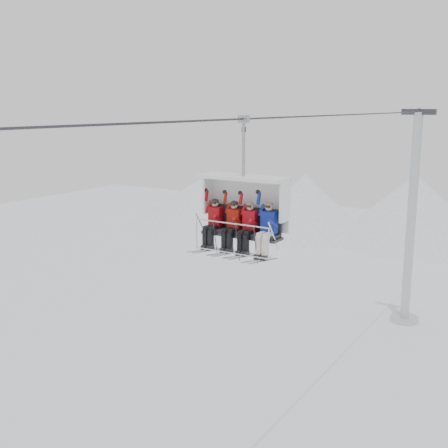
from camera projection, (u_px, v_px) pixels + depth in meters
The scene contains 8 objects.
ridgeline at pixel (445, 222), 53.18m from camera, with size 72.00×21.00×7.00m.
lift_tower_right at pixel (410, 234), 35.13m from camera, with size 2.00×1.80×13.48m.
haul_cable at pixel (224, 120), 15.33m from camera, with size 0.06×0.06×50.00m, color #323237.
chairlift_carrier at pixel (245, 205), 16.87m from camera, with size 2.69×1.17×3.98m.
skier_far_left at pixel (214, 221), 17.21m from camera, with size 0.41×1.69×1.63m.
skier_center_left at pixel (233, 223), 16.85m from camera, with size 0.41×1.69×1.63m.
skier_center_right at pixel (249, 225), 16.57m from camera, with size 0.41×1.69×1.65m.
skier_far_right at pixel (267, 227), 16.24m from camera, with size 0.44×1.69×1.74m.
Camera 1 is at (8.28, -13.21, 13.69)m, focal length 45.00 mm.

